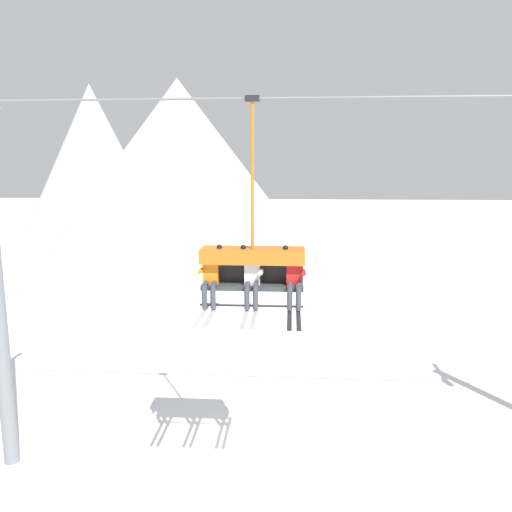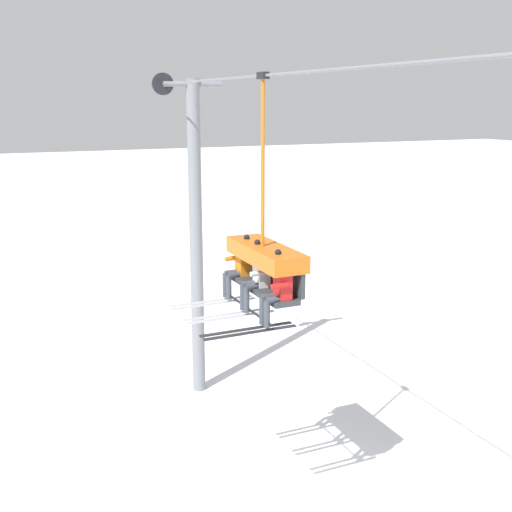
# 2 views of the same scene
# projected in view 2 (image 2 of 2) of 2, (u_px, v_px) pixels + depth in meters

# --- Properties ---
(ground_plane) EXTENTS (200.00, 200.00, 0.00)m
(ground_plane) POSITION_uv_depth(u_px,v_px,m) (295.00, 504.00, 13.36)
(ground_plane) COLOR white
(lift_tower_near) EXTENTS (0.36, 1.88, 8.88)m
(lift_tower_near) POSITION_uv_depth(u_px,v_px,m) (195.00, 234.00, 17.61)
(lift_tower_near) COLOR slate
(lift_tower_near) RESTS_ON ground_plane
(lift_cable) EXTENTS (18.01, 0.05, 0.05)m
(lift_cable) POSITION_uv_depth(u_px,v_px,m) (318.00, 71.00, 9.26)
(lift_cable) COLOR slate
(chairlift_chair) EXTENTS (2.16, 0.74, 4.20)m
(chairlift_chair) POSITION_uv_depth(u_px,v_px,m) (266.00, 259.00, 11.73)
(chairlift_chair) COLOR #33383D
(skier_orange) EXTENTS (0.48, 1.70, 1.34)m
(skier_orange) POSITION_uv_depth(u_px,v_px,m) (237.00, 266.00, 12.48)
(skier_orange) COLOR orange
(skier_white) EXTENTS (0.48, 1.70, 1.34)m
(skier_white) POSITION_uv_depth(u_px,v_px,m) (255.00, 277.00, 11.72)
(skier_white) COLOR silver
(skier_red) EXTENTS (0.48, 1.70, 1.34)m
(skier_red) POSITION_uv_depth(u_px,v_px,m) (276.00, 289.00, 10.95)
(skier_red) COLOR red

